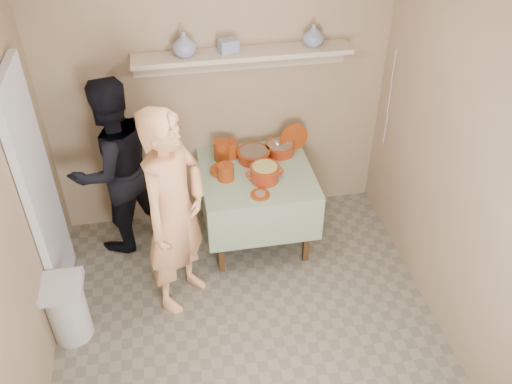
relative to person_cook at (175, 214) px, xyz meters
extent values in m
plane|color=#756E5C|center=(0.48, -0.68, -0.89)|extent=(3.50, 3.50, 0.00)
cube|color=silver|center=(-0.98, 0.27, 0.11)|extent=(0.06, 0.70, 2.00)
cylinder|color=maroon|center=(0.46, 0.85, -0.03)|extent=(0.14, 0.14, 0.19)
cylinder|color=maroon|center=(0.55, 0.87, -0.04)|extent=(0.13, 0.13, 0.16)
cylinder|color=maroon|center=(0.46, 0.54, -0.05)|extent=(0.14, 0.14, 0.14)
cylinder|color=maroon|center=(0.42, 0.64, -0.10)|extent=(0.17, 0.17, 0.05)
cylinder|color=maroon|center=(1.13, 0.90, 0.00)|extent=(0.28, 0.10, 0.28)
imported|color=navy|center=(1.27, 0.96, 0.93)|extent=(0.22, 0.22, 0.18)
imported|color=navy|center=(0.21, 0.94, 0.94)|extent=(0.23, 0.23, 0.20)
cube|color=navy|center=(0.56, 0.95, 0.89)|extent=(0.17, 0.14, 0.11)
imported|color=#F2A568|center=(0.00, 0.00, 0.00)|extent=(0.73, 0.77, 1.77)
imported|color=black|center=(-0.47, 0.78, -0.06)|extent=(1.01, 0.96, 1.65)
cube|color=tan|center=(0.48, 1.08, 0.41)|extent=(3.00, 0.02, 2.60)
cube|color=tan|center=(1.99, -0.68, 0.41)|extent=(0.02, 3.50, 2.60)
cube|color=silver|center=(0.48, -0.68, 1.72)|extent=(3.00, 3.50, 0.02)
cube|color=#4C2D16|center=(0.35, 0.22, -0.53)|extent=(0.05, 0.05, 0.71)
cube|color=#4C2D16|center=(1.11, 0.22, -0.53)|extent=(0.05, 0.05, 0.71)
cube|color=#4C2D16|center=(0.35, 0.98, -0.53)|extent=(0.05, 0.05, 0.71)
cube|color=#4C2D16|center=(1.11, 0.98, -0.53)|extent=(0.05, 0.05, 0.71)
cube|color=#4C2D16|center=(0.73, 0.60, -0.16)|extent=(0.90, 0.90, 0.04)
cube|color=#26591E|center=(0.73, 0.60, -0.13)|extent=(0.96, 0.96, 0.01)
cube|color=#26591E|center=(0.73, 0.12, -0.35)|extent=(0.96, 0.01, 0.44)
cube|color=#26591E|center=(0.73, 1.08, -0.35)|extent=(0.96, 0.01, 0.44)
cube|color=#26591E|center=(0.25, 0.60, -0.35)|extent=(0.01, 0.96, 0.44)
cube|color=#26591E|center=(1.21, 0.60, -0.35)|extent=(0.01, 0.96, 0.44)
cylinder|color=maroon|center=(0.74, 0.78, -0.08)|extent=(0.28, 0.28, 0.09)
cylinder|color=maroon|center=(0.74, 0.78, -0.04)|extent=(0.30, 0.30, 0.01)
cylinder|color=brown|center=(0.74, 0.78, -0.05)|extent=(0.25, 0.25, 0.05)
cylinder|color=maroon|center=(0.99, 0.85, -0.08)|extent=(0.26, 0.26, 0.09)
cylinder|color=maroon|center=(0.99, 0.85, -0.04)|extent=(0.28, 0.28, 0.01)
cylinder|color=#8C6B54|center=(0.99, 0.85, -0.05)|extent=(0.23, 0.23, 0.05)
cylinder|color=silver|center=(1.00, 0.72, 0.06)|extent=(0.01, 0.22, 0.16)
sphere|color=silver|center=(0.96, 0.84, -0.02)|extent=(0.07, 0.07, 0.07)
cylinder|color=maroon|center=(0.78, 0.46, -0.05)|extent=(0.24, 0.24, 0.14)
cylinder|color=maroon|center=(0.78, 0.46, 0.01)|extent=(0.25, 0.25, 0.01)
cylinder|color=tan|center=(0.78, 0.46, -0.01)|extent=(0.21, 0.21, 0.05)
torus|color=maroon|center=(0.66, 0.46, -0.05)|extent=(0.09, 0.02, 0.09)
torus|color=maroon|center=(0.90, 0.46, -0.05)|extent=(0.09, 0.02, 0.09)
cylinder|color=maroon|center=(0.70, 0.26, -0.12)|extent=(0.16, 0.16, 0.02)
cylinder|color=#8C6B54|center=(0.70, 0.26, -0.10)|extent=(0.09, 0.09, 0.01)
cube|color=#BFAB8D|center=(0.68, 0.94, 0.81)|extent=(1.80, 0.25, 0.04)
cube|color=#BFAB8D|center=(0.68, 1.06, 0.71)|extent=(1.80, 0.02, 0.18)
cylinder|color=silver|center=(-0.88, -0.26, -0.64)|extent=(0.30, 0.30, 0.50)
cube|color=silver|center=(-0.88, -0.26, -0.36)|extent=(0.32, 0.32, 0.06)
cylinder|color=silver|center=(1.95, 0.82, 0.66)|extent=(0.01, 0.01, 0.30)
cylinder|color=silver|center=(1.95, 0.80, 0.36)|extent=(0.01, 0.01, 0.30)
cylinder|color=silver|center=(1.95, 0.78, 0.06)|extent=(0.01, 0.01, 0.30)
camera|label=1|loc=(0.05, -3.17, 2.61)|focal=38.00mm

